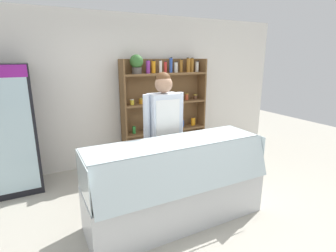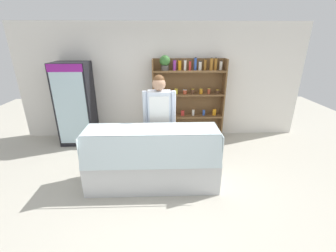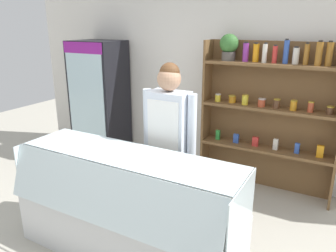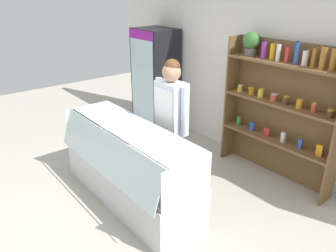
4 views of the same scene
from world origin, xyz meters
name	(u,v)px [view 2 (image 2 of 4)]	position (x,y,z in m)	size (l,w,h in m)	color
ground_plane	(164,184)	(0.00, 0.00, 0.00)	(12.00, 12.00, 0.00)	#B7B2A3
back_wall	(162,82)	(0.00, 2.20, 1.35)	(6.80, 0.10, 2.70)	white
drinks_fridge	(76,104)	(-1.98, 1.79, 0.93)	(0.76, 0.63, 1.87)	black
shelving_unit	(187,93)	(0.58, 1.95, 1.13)	(1.68, 0.29, 2.00)	brown
deli_display_case	(152,168)	(-0.19, 0.01, 0.31)	(2.15, 0.76, 1.01)	silver
shop_clerk	(159,115)	(-0.06, 0.59, 1.06)	(0.59, 0.25, 1.77)	#2D2D38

